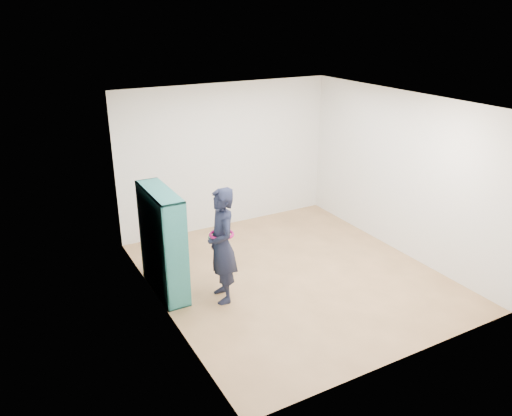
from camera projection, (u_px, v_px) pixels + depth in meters
floor at (293, 275)px, 7.54m from camera, size 4.50×4.50×0.00m
ceiling at (298, 102)px, 6.59m from camera, size 4.50×4.50×0.00m
wall_left at (160, 221)px, 6.17m from camera, size 0.02×4.50×2.60m
wall_right at (401, 174)px, 7.96m from camera, size 0.02×4.50×2.60m
wall_back at (227, 157)px, 8.90m from camera, size 4.00×0.02×2.60m
wall_front at (412, 258)px, 5.23m from camera, size 4.00×0.02×2.60m
bookshelf at (161, 244)px, 6.85m from camera, size 0.33×1.13×1.51m
person at (222, 245)px, 6.64m from camera, size 0.48×0.64×1.61m
smartphone at (210, 237)px, 6.64m from camera, size 0.01×0.11×0.13m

